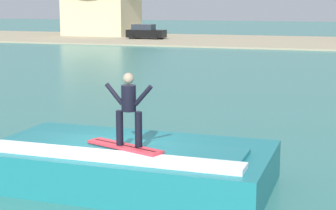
% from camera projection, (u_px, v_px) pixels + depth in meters
% --- Properties ---
extents(ground_plane, '(260.00, 260.00, 0.00)m').
position_uv_depth(ground_plane, '(116.00, 186.00, 12.76)').
color(ground_plane, '#367C75').
extents(wave_crest, '(6.53, 3.44, 1.03)m').
position_uv_depth(wave_crest, '(129.00, 164.00, 12.80)').
color(wave_crest, '#1D7880').
rests_on(wave_crest, ground_plane).
extents(surfboard, '(1.99, 1.03, 0.06)m').
position_uv_depth(surfboard, '(124.00, 147.00, 12.15)').
color(surfboard, '#D8333F').
rests_on(surfboard, wave_crest).
extents(surfer, '(1.12, 0.32, 1.63)m').
position_uv_depth(surfer, '(129.00, 106.00, 11.93)').
color(surfer, black).
rests_on(surfer, surfboard).
extents(shoreline_bank, '(120.00, 20.71, 0.16)m').
position_uv_depth(shoreline_bank, '(306.00, 42.00, 60.29)').
color(shoreline_bank, tan).
rests_on(shoreline_bank, ground_plane).
extents(car_near_shore, '(4.54, 2.17, 1.86)m').
position_uv_depth(car_near_shore, '(146.00, 32.00, 64.78)').
color(car_near_shore, black).
rests_on(car_near_shore, ground_plane).
extents(house_with_chimney, '(10.62, 10.62, 8.50)m').
position_uv_depth(house_with_chimney, '(102.00, 0.00, 72.15)').
color(house_with_chimney, beige).
rests_on(house_with_chimney, ground_plane).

